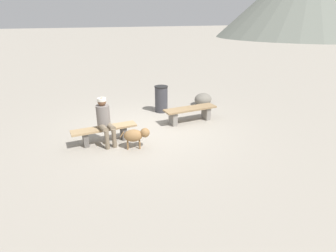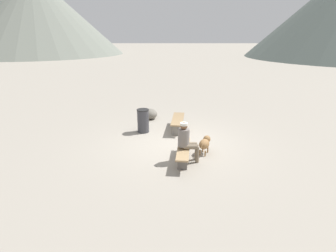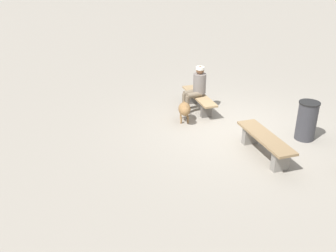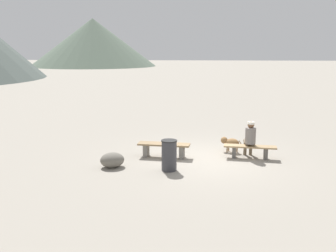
# 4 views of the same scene
# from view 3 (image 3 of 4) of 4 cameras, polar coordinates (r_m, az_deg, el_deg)

# --- Properties ---
(ground) EXTENTS (210.00, 210.00, 0.06)m
(ground) POSITION_cam_3_polar(r_m,az_deg,el_deg) (9.60, 9.77, -0.59)
(ground) COLOR gray
(bench_left) EXTENTS (1.77, 0.61, 0.47)m
(bench_left) POSITION_cam_3_polar(r_m,az_deg,el_deg) (8.36, 14.38, -2.39)
(bench_left) COLOR gray
(bench_left) RESTS_ON ground
(bench_right) EXTENTS (1.74, 0.52, 0.43)m
(bench_right) POSITION_cam_3_polar(r_m,az_deg,el_deg) (10.49, 4.69, 4.03)
(bench_right) COLOR #605B56
(bench_right) RESTS_ON ground
(seated_person) EXTENTS (0.35, 0.64, 1.25)m
(seated_person) POSITION_cam_3_polar(r_m,az_deg,el_deg) (10.31, 4.37, 6.08)
(seated_person) COLOR slate
(seated_person) RESTS_ON ground
(dog) EXTENTS (0.72, 0.48, 0.53)m
(dog) POSITION_cam_3_polar(r_m,az_deg,el_deg) (9.69, 2.52, 2.51)
(dog) COLOR olive
(dog) RESTS_ON ground
(trash_bin) EXTENTS (0.48, 0.48, 0.93)m
(trash_bin) POSITION_cam_3_polar(r_m,az_deg,el_deg) (9.34, 20.17, 0.76)
(trash_bin) COLOR #38383D
(trash_bin) RESTS_ON ground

